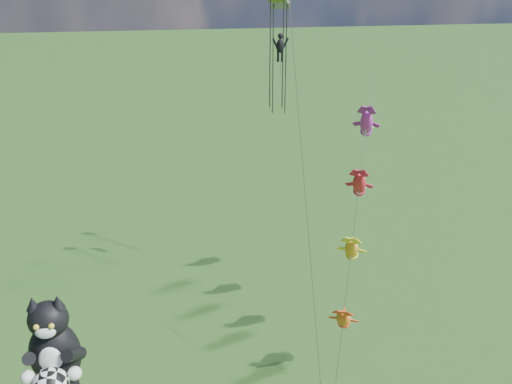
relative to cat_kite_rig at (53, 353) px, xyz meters
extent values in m
ellipsoid|color=black|center=(0.00, 0.31, -0.32)|extent=(2.96, 2.67, 3.58)
ellipsoid|color=black|center=(0.00, 0.20, 1.80)|extent=(2.34, 2.22, 1.81)
cone|color=black|center=(-0.56, 0.20, 2.75)|extent=(0.79, 0.79, 0.67)
cone|color=black|center=(0.56, 0.20, 2.75)|extent=(0.79, 0.79, 0.67)
ellipsoid|color=white|center=(0.00, -0.52, 1.63)|extent=(1.04, 0.74, 0.65)
ellipsoid|color=white|center=(0.00, -0.52, 0.01)|extent=(1.20, 0.75, 1.48)
sphere|color=gold|center=(-0.34, -0.60, 2.00)|extent=(0.27, 0.27, 0.27)
sphere|color=gold|center=(0.33, -0.60, 2.00)|extent=(0.27, 0.27, 0.27)
sphere|color=white|center=(-1.06, -0.86, -0.60)|extent=(0.67, 0.67, 0.67)
sphere|color=white|center=(1.06, -0.86, -0.60)|extent=(0.67, 0.67, 0.67)
cylinder|color=black|center=(17.03, 8.39, 0.51)|extent=(5.69, 14.80, 17.47)
ellipsoid|color=orange|center=(15.78, 5.15, -3.33)|extent=(1.65, 2.51, 2.48)
ellipsoid|color=#D84519|center=(16.84, 7.90, -0.07)|extent=(1.65, 2.51, 2.48)
ellipsoid|color=red|center=(17.89, 10.66, 3.19)|extent=(1.65, 2.51, 2.48)
ellipsoid|color=#D833AF|center=(18.95, 13.41, 6.44)|extent=(1.65, 2.51, 2.48)
cylinder|color=black|center=(13.46, 7.63, 5.54)|extent=(0.24, 17.09, 27.53)
cylinder|color=black|center=(12.26, 13.07, 11.14)|extent=(0.08, 0.08, 6.92)
cylinder|color=black|center=(13.06, 13.07, 11.14)|extent=(0.08, 0.08, 6.92)
cube|color=#1E24C4|center=(13.35, 16.16, 13.85)|extent=(1.30, 0.64, 0.56)
cylinder|color=black|center=(12.91, 16.16, 10.09)|extent=(0.08, 0.08, 7.52)
cylinder|color=black|center=(13.79, 16.16, 10.09)|extent=(0.08, 0.08, 7.52)
camera|label=1|loc=(6.99, -22.45, 18.30)|focal=40.00mm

